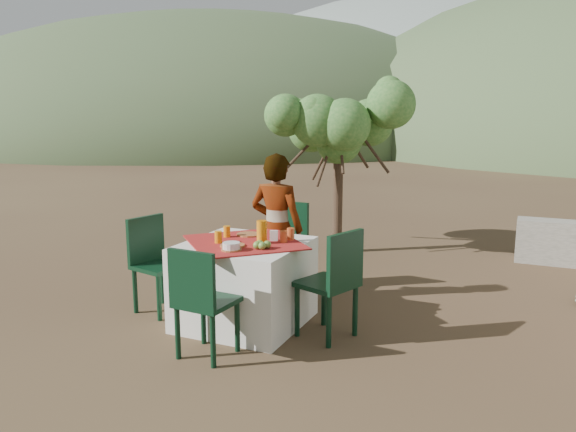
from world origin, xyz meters
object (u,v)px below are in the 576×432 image
object	(u,v)px
chair_far	(284,242)
person	(277,229)
shrub_tree	(345,134)
chair_near	(201,298)
juice_pitcher	(262,232)
chair_right	(334,279)
chair_left	(154,259)
table	(245,283)

from	to	relation	value
chair_far	person	distance (m)	0.42
shrub_tree	person	bearing A→B (deg)	-89.00
chair_near	juice_pitcher	xyz separation A→B (m)	(0.12, 0.81, 0.37)
chair_right	shrub_tree	distance (m)	3.21
chair_right	juice_pitcher	xyz separation A→B (m)	(-0.68, 0.01, 0.34)
chair_left	juice_pitcher	size ratio (longest dim) A/B	4.52
chair_near	person	world-z (taller)	person
table	juice_pitcher	bearing A→B (deg)	2.38
chair_left	person	bearing A→B (deg)	-40.46
chair_far	shrub_tree	size ratio (longest dim) A/B	0.47
chair_near	shrub_tree	distance (m)	3.85
chair_right	person	bearing A→B (deg)	-108.79
chair_near	juice_pitcher	distance (m)	0.90
table	person	world-z (taller)	person
table	chair_far	bearing A→B (deg)	93.79
chair_left	shrub_tree	world-z (taller)	shrub_tree
chair_near	juice_pitcher	size ratio (longest dim) A/B	4.41
juice_pitcher	shrub_tree	bearing A→B (deg)	94.10
table	juice_pitcher	distance (m)	0.51
chair_far	chair_near	bearing A→B (deg)	-77.97
chair_left	shrub_tree	distance (m)	3.26
chair_near	chair_far	bearing A→B (deg)	-82.43
table	juice_pitcher	size ratio (longest dim) A/B	6.45
chair_near	chair_right	xyz separation A→B (m)	(0.80, 0.79, 0.03)
chair_right	person	size ratio (longest dim) A/B	0.63
chair_left	person	size ratio (longest dim) A/B	0.61
chair_far	chair_near	size ratio (longest dim) A/B	1.07
juice_pitcher	chair_near	bearing A→B (deg)	-98.43
shrub_tree	juice_pitcher	world-z (taller)	shrub_tree
table	person	size ratio (longest dim) A/B	0.87
chair_left	juice_pitcher	bearing A→B (deg)	-74.42
chair_left	chair_right	size ratio (longest dim) A/B	0.97
chair_near	juice_pitcher	bearing A→B (deg)	-94.67
chair_far	juice_pitcher	size ratio (longest dim) A/B	4.73
person	shrub_tree	size ratio (longest dim) A/B	0.74
person	shrub_tree	bearing A→B (deg)	-89.63
table	person	distance (m)	0.76
chair_far	juice_pitcher	world-z (taller)	juice_pitcher
chair_far	table	bearing A→B (deg)	-77.98
table	chair_far	xyz separation A→B (m)	(-0.07, 1.02, 0.15)
chair_left	chair_right	xyz separation A→B (m)	(1.80, 0.04, 0.01)
chair_near	person	bearing A→B (deg)	-84.37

